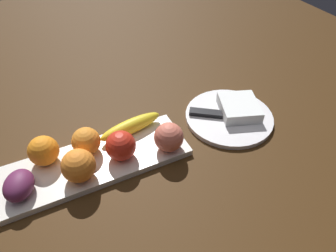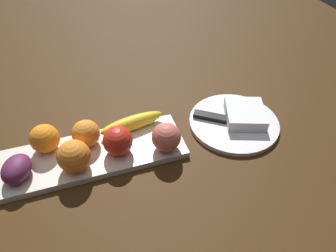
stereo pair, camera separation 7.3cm
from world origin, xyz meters
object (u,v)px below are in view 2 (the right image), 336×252
Objects in this scene: dinner_plate at (234,122)px; folded_napkin at (245,114)px; orange_near_apple at (74,156)px; grape_bunch at (17,169)px; orange_near_banana at (45,139)px; orange_center at (86,133)px; fruit_tray at (94,154)px; knife at (216,118)px; banana at (132,123)px; peach at (166,137)px; apple at (118,141)px.

dinner_plate is 2.15× the size of folded_napkin.
grape_bunch is (-0.12, 0.01, -0.01)m from orange_near_apple.
orange_center is (0.09, -0.01, -0.00)m from orange_near_banana.
orange_near_apple is 0.31× the size of dinner_plate.
knife reaches higher than fruit_tray.
orange_near_banana is at bearing 174.56° from dinner_plate.
folded_napkin is at bearing 4.49° from orange_near_apple.
dinner_plate is (0.53, 0.02, -0.03)m from grape_bunch.
banana is 0.28m from grape_bunch.
orange_near_banana is 0.28m from peach.
fruit_tray is at bearing 166.56° from peach.
orange_near_banana is 0.43m from knife.
knife is at bearing 164.51° from folded_napkin.
peach is 0.21m from dinner_plate.
banana is 0.22m from knife.
orange_center is 0.60× the size of folded_napkin.
peach is 0.44× the size of knife.
peach is at bearing -17.51° from orange_near_banana.
banana is 2.29× the size of orange_near_apple.
orange_near_banana reaches higher than banana.
banana is 1.04× the size of knife.
folded_napkin is (0.56, 0.02, -0.01)m from grape_bunch.
orange_near_apple is at bearing 178.54° from peach.
fruit_tray is at bearing 180.00° from folded_napkin.
grape_bunch is 0.33× the size of dinner_plate.
folded_napkin reaches higher than dinner_plate.
folded_napkin is (0.44, 0.03, -0.02)m from orange_near_apple.
dinner_plate is 0.05m from knife.
banana is at bearing 14.88° from grape_bunch.
grape_bunch is (-0.27, -0.07, 0.01)m from banana.
dinner_plate is at bearing 11.18° from peach.
peach reaches higher than banana.
dinner_plate is at bearing 0.00° from fruit_tray.
orange_near_apple is at bearing -175.19° from dinner_plate.
fruit_tray is at bearing -162.98° from banana.
knife is (0.37, 0.05, -0.04)m from orange_near_apple.
apple is 1.03× the size of orange_near_banana.
orange_near_apple reaches higher than banana.
knife is at bearing -2.21° from orange_center.
orange_near_banana reaches higher than folded_napkin.
orange_near_banana is at bearing 126.81° from orange_near_apple.
knife is (0.32, 0.02, 0.01)m from fruit_tray.
orange_near_apple is at bearing -140.63° from fruit_tray.
orange_near_banana is 0.50m from folded_napkin.
apple is at bearing -21.09° from orange_near_banana.
apple is 1.00× the size of peach.
apple is 0.34m from folded_napkin.
grape_bunch is at bearing -177.92° from folded_napkin.
peach is 0.24m from folded_napkin.
dinner_plate is at bearing 2.19° from grape_bunch.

